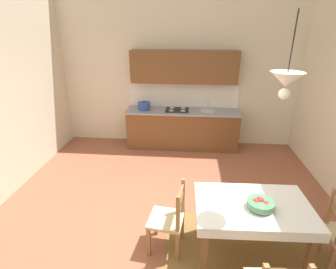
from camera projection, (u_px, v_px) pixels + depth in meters
name	position (u px, v px, depth m)	size (l,w,h in m)	color
ground_plane	(165.00, 230.00, 3.74)	(6.00, 6.79, 0.10)	#99563D
wall_back	(179.00, 54.00, 5.82)	(6.00, 0.12, 4.21)	beige
area_rug	(248.00, 259.00, 3.21)	(2.10, 1.60, 0.01)	olive
kitchen_cabinetry	(183.00, 112.00, 5.98)	(2.57, 0.63, 2.20)	brown
dining_table	(252.00, 214.00, 3.07)	(1.36, 0.91, 0.75)	brown
dining_chair_tv_side	(169.00, 219.00, 3.24)	(0.47, 0.47, 0.93)	#D1BC89
fruit_bowl	(260.00, 204.00, 2.94)	(0.30, 0.30, 0.12)	#4C7F5B
pendant_lamp	(286.00, 80.00, 2.47)	(0.32, 0.32, 0.81)	black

